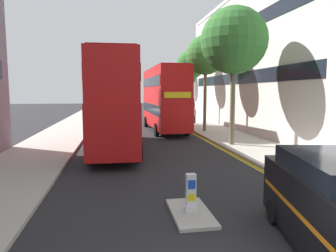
{
  "coord_description": "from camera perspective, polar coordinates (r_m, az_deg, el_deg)",
  "views": [
    {
      "loc": [
        -2.05,
        -4.23,
        3.54
      ],
      "look_at": [
        0.5,
        11.0,
        1.8
      ],
      "focal_mm": 32.74,
      "sensor_mm": 36.0,
      "label": 1
    }
  ],
  "objects": [
    {
      "name": "sidewalk_right",
      "position": [
        22.24,
        13.25,
        -2.72
      ],
      "size": [
        4.0,
        80.0,
        0.14
      ],
      "primitive_type": "cube",
      "color": "#ADA89E",
      "rests_on": "ground"
    },
    {
      "name": "sidewalk_left",
      "position": [
        21.0,
        -21.63,
        -3.54
      ],
      "size": [
        4.0,
        80.0,
        0.14
      ],
      "primitive_type": "cube",
      "color": "#ADA89E",
      "rests_on": "ground"
    },
    {
      "name": "kerb_line_outer",
      "position": [
        19.66,
        9.84,
        -4.03
      ],
      "size": [
        0.1,
        56.0,
        0.01
      ],
      "primitive_type": "cube",
      "color": "yellow",
      "rests_on": "ground"
    },
    {
      "name": "kerb_line_inner",
      "position": [
        19.61,
        9.4,
        -4.05
      ],
      "size": [
        0.1,
        56.0,
        0.01
      ],
      "primitive_type": "cube",
      "color": "yellow",
      "rests_on": "ground"
    },
    {
      "name": "traffic_island",
      "position": [
        9.22,
        4.23,
        -15.84
      ],
      "size": [
        1.1,
        2.2,
        0.1
      ],
      "primitive_type": "cube",
      "color": "#ADA89E",
      "rests_on": "ground"
    },
    {
      "name": "keep_left_bollard",
      "position": [
        9.02,
        4.26,
        -12.56
      ],
      "size": [
        0.36,
        0.28,
        1.11
      ],
      "color": "silver",
      "rests_on": "traffic_island"
    },
    {
      "name": "double_decker_bus_away",
      "position": [
        18.68,
        -9.83,
        4.77
      ],
      "size": [
        2.94,
        10.85,
        5.64
      ],
      "color": "red",
      "rests_on": "ground"
    },
    {
      "name": "double_decker_bus_oncoming",
      "position": [
        27.6,
        -0.72,
        5.37
      ],
      "size": [
        3.04,
        10.87,
        5.64
      ],
      "color": "red",
      "rests_on": "ground"
    },
    {
      "name": "pedestrian_far",
      "position": [
        33.03,
        5.0,
        1.97
      ],
      "size": [
        0.34,
        0.22,
        1.62
      ],
      "color": "#2D2D38",
      "rests_on": "sidewalk_right"
    },
    {
      "name": "street_tree_near",
      "position": [
        20.29,
        12.19,
        15.23
      ],
      "size": [
        4.2,
        4.2,
        8.68
      ],
      "color": "#6B6047",
      "rests_on": "sidewalk_right"
    },
    {
      "name": "street_tree_mid",
      "position": [
        26.83,
        7.01,
        12.91
      ],
      "size": [
        3.37,
        3.37,
        8.18
      ],
      "color": "#6B6047",
      "rests_on": "sidewalk_right"
    },
    {
      "name": "street_tree_far",
      "position": [
        33.36,
        4.26,
        11.24
      ],
      "size": [
        3.09,
        3.09,
        7.82
      ],
      "color": "#6B6047",
      "rests_on": "sidewalk_right"
    },
    {
      "name": "street_tree_distant",
      "position": [
        42.92,
        3.03,
        9.17
      ],
      "size": [
        3.32,
        3.32,
        7.18
      ],
      "color": "#6B6047",
      "rests_on": "sidewalk_right"
    },
    {
      "name": "townhouse_terrace_right",
      "position": [
        30.88,
        21.17,
        10.94
      ],
      "size": [
        10.08,
        28.0,
        12.39
      ],
      "color": "silver",
      "rests_on": "ground"
    }
  ]
}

